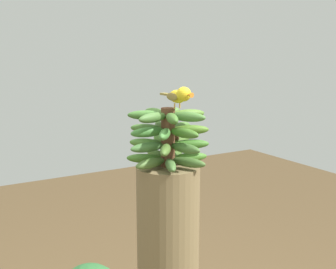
{
  "coord_description": "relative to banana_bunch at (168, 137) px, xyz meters",
  "views": [
    {
      "loc": [
        -0.82,
        -1.4,
        1.61
      ],
      "look_at": [
        0.0,
        0.0,
        1.3
      ],
      "focal_mm": 45.4,
      "sensor_mm": 36.0,
      "label": 1
    }
  ],
  "objects": [
    {
      "name": "perched_bird",
      "position": [
        0.02,
        -0.05,
        0.17
      ],
      "size": [
        0.06,
        0.2,
        0.09
      ],
      "color": "#C68933",
      "rests_on": "banana_bunch"
    },
    {
      "name": "banana_bunch",
      "position": [
        0.0,
        0.0,
        0.0
      ],
      "size": [
        0.33,
        0.33,
        0.23
      ],
      "color": "brown",
      "rests_on": "banana_tree"
    }
  ]
}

